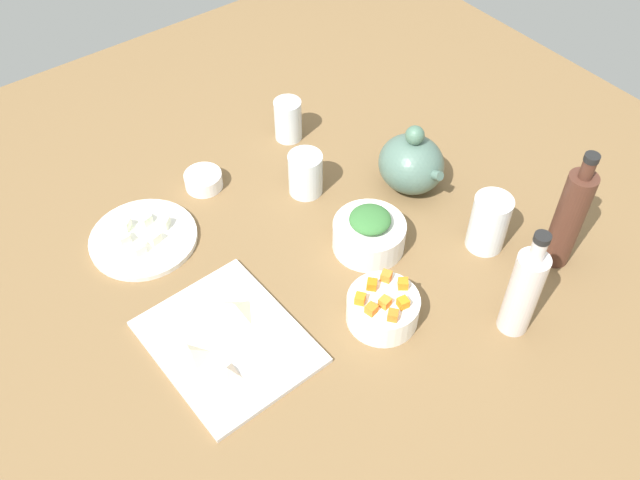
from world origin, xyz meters
TOP-DOWN VIEW (x-y plane):
  - tabletop at (0.00, 0.00)cm, footprint 190.00×190.00cm
  - cutting_board at (6.29, -25.55)cm, footprint 30.46×25.06cm
  - plate_tofu at (-25.24, -25.85)cm, footprint 21.75×21.75cm
  - bowl_greens at (3.53, 9.55)cm, footprint 14.50×14.50cm
  - bowl_carrots at (18.81, 0.29)cm, footprint 13.26×13.26cm
  - bowl_small_side at (-31.70, -7.72)cm, footprint 8.17×8.17cm
  - teapot at (-4.74, 28.09)cm, footprint 16.11×13.54cm
  - bottle_0 at (34.38, 18.01)cm, footprint 5.62×5.62cm
  - bottle_1 at (28.46, 36.78)cm, footprint 5.45×5.45cm
  - drinking_glass_0 at (17.32, 28.49)cm, footprint 7.58×7.58cm
  - drinking_glass_1 at (-34.24, 16.83)cm, footprint 6.33×6.33cm
  - drinking_glass_2 at (-17.13, 9.18)cm, footprint 7.38×7.38cm
  - carrot_cube_0 at (19.89, -0.76)cm, footprint 2.13×2.13cm
  - carrot_cube_1 at (16.64, -3.75)cm, footprint 2.52×2.52cm
  - carrot_cube_2 at (18.71, 4.58)cm, footprint 2.53×2.53cm
  - carrot_cube_3 at (15.43, 0.15)cm, footprint 2.54×2.54cm
  - carrot_cube_4 at (22.87, -1.52)cm, footprint 2.53×2.53cm
  - carrot_cube_5 at (21.91, 1.71)cm, footprint 2.08×2.08cm
  - carrot_cube_6 at (15.54, 3.33)cm, footprint 2.44×2.44cm
  - carrot_cube_7 at (19.59, -3.65)cm, footprint 2.12×2.12cm
  - chopped_greens_mound at (3.53, 9.55)cm, footprint 10.84×10.91cm
  - tofu_cube_0 at (-26.05, -29.42)cm, footprint 2.26×2.26cm
  - tofu_cube_1 at (-22.59, -24.54)cm, footprint 2.67×2.67cm
  - tofu_cube_2 at (-29.43, -27.61)cm, footprint 3.10×3.10cm
  - tofu_cube_3 at (-28.15, -23.57)cm, footprint 2.67×2.67cm
  - tofu_cube_4 at (-25.12, -21.01)cm, footprint 3.09×3.09cm
  - tofu_cube_5 at (-21.77, -28.34)cm, footprint 2.24×2.24cm
  - dumpling_0 at (5.62, -32.50)cm, footprint 5.52×5.83cm
  - dumpling_1 at (2.28, -21.23)cm, footprint 6.78×6.49cm
  - dumpling_2 at (12.80, -29.47)cm, footprint 5.43×5.41cm

SIDE VIEW (x-z plane):
  - tabletop at x=0.00cm, z-range 0.00..3.00cm
  - cutting_board at x=6.29cm, z-range 3.00..4.00cm
  - plate_tofu at x=-25.24cm, z-range 3.00..4.20cm
  - bowl_small_side at x=-31.70cm, z-range 3.00..6.46cm
  - dumpling_0 at x=5.62cm, z-range 4.00..6.57cm
  - tofu_cube_0 at x=-26.05cm, z-range 4.20..6.40cm
  - tofu_cube_1 at x=-22.59cm, z-range 4.20..6.40cm
  - tofu_cube_2 at x=-29.43cm, z-range 4.20..6.40cm
  - tofu_cube_3 at x=-28.15cm, z-range 4.20..6.40cm
  - tofu_cube_4 at x=-25.12cm, z-range 4.20..6.40cm
  - tofu_cube_5 at x=-21.77cm, z-range 4.20..6.40cm
  - dumpling_1 at x=2.28cm, z-range 4.00..6.94cm
  - dumpling_2 at x=12.80cm, z-range 4.00..7.12cm
  - bowl_carrots at x=18.81cm, z-range 3.00..8.71cm
  - bowl_greens at x=3.53cm, z-range 3.00..9.18cm
  - drinking_glass_2 at x=-17.13cm, z-range 3.00..12.72cm
  - drinking_glass_1 at x=-34.24cm, z-range 3.00..12.98cm
  - drinking_glass_0 at x=17.32cm, z-range 3.00..15.32cm
  - teapot at x=-4.74cm, z-range 1.39..17.37cm
  - carrot_cube_0 at x=19.89cm, z-range 8.71..10.51cm
  - carrot_cube_1 at x=16.64cm, z-range 8.71..10.51cm
  - carrot_cube_2 at x=18.71cm, z-range 8.71..10.51cm
  - carrot_cube_3 at x=15.43cm, z-range 8.71..10.51cm
  - carrot_cube_4 at x=22.87cm, z-range 8.71..10.51cm
  - carrot_cube_5 at x=21.91cm, z-range 8.71..10.51cm
  - carrot_cube_6 at x=15.54cm, z-range 8.71..10.51cm
  - carrot_cube_7 at x=19.59cm, z-range 8.71..10.51cm
  - chopped_greens_mound at x=3.53cm, z-range 9.18..12.18cm
  - bottle_0 at x=34.38cm, z-range 0.90..25.09cm
  - bottle_1 at x=28.46cm, z-range 1.13..27.99cm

